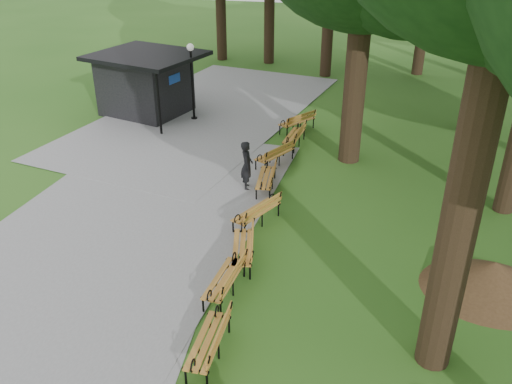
% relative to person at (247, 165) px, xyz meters
% --- Properties ---
extents(ground, '(100.00, 100.00, 0.00)m').
position_rel_person_xyz_m(ground, '(0.89, -6.97, -0.86)').
color(ground, '#2C601B').
rests_on(ground, ground).
extents(path, '(12.00, 38.00, 0.06)m').
position_rel_person_xyz_m(path, '(-3.11, -3.97, -0.83)').
color(path, gray).
rests_on(path, ground).
extents(person, '(0.60, 0.73, 1.72)m').
position_rel_person_xyz_m(person, '(0.00, 0.00, 0.00)').
color(person, black).
rests_on(person, ground).
extents(kiosk, '(5.38, 4.96, 2.84)m').
position_rel_person_xyz_m(kiosk, '(-6.66, 6.44, 0.56)').
color(kiosk, black).
rests_on(kiosk, ground).
extents(lamp_post, '(0.32, 0.32, 3.43)m').
position_rel_person_xyz_m(lamp_post, '(-4.18, 6.08, 1.59)').
color(lamp_post, black).
rests_on(lamp_post, ground).
extents(dirt_mound, '(2.84, 2.84, 0.87)m').
position_rel_person_xyz_m(dirt_mound, '(7.34, -3.93, -0.42)').
color(dirt_mound, '#47301C').
rests_on(dirt_mound, ground).
extents(bench_2, '(0.70, 1.92, 0.88)m').
position_rel_person_xyz_m(bench_2, '(1.30, -7.78, -0.42)').
color(bench_2, '#C27E2C').
rests_on(bench_2, ground).
extents(bench_3, '(0.76, 1.94, 0.88)m').
position_rel_person_xyz_m(bench_3, '(0.99, -5.67, -0.42)').
color(bench_3, '#C27E2C').
rests_on(bench_3, ground).
extents(bench_4, '(1.07, 2.00, 0.88)m').
position_rel_person_xyz_m(bench_4, '(1.04, -4.20, -0.42)').
color(bench_4, '#C27E2C').
rests_on(bench_4, ground).
extents(bench_5, '(1.36, 2.00, 0.88)m').
position_rel_person_xyz_m(bench_5, '(0.91, -2.24, -0.42)').
color(bench_5, '#C27E2C').
rests_on(bench_5, ground).
extents(bench_6, '(0.86, 1.96, 0.88)m').
position_rel_person_xyz_m(bench_6, '(0.65, 0.08, -0.42)').
color(bench_6, '#C27E2C').
rests_on(bench_6, ground).
extents(bench_7, '(1.41, 1.99, 0.88)m').
position_rel_person_xyz_m(bench_7, '(0.49, 2.10, -0.42)').
color(bench_7, '#C27E2C').
rests_on(bench_7, ground).
extents(bench_8, '(0.77, 1.94, 0.88)m').
position_rel_person_xyz_m(bench_8, '(0.83, 4.12, -0.42)').
color(bench_8, '#C27E2C').
rests_on(bench_8, ground).
extents(bench_9, '(1.57, 1.94, 0.88)m').
position_rel_person_xyz_m(bench_9, '(0.64, 5.78, -0.42)').
color(bench_9, '#C27E2C').
rests_on(bench_9, ground).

